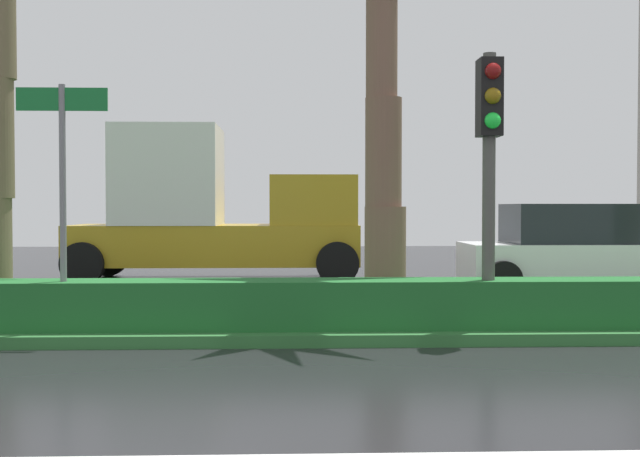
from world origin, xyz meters
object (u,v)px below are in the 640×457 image
(traffic_signal_median_right, at_px, (489,139))
(street_name_sign, at_px, (63,173))
(box_truck_lead, at_px, (212,212))
(car_in_traffic_second, at_px, (573,250))

(traffic_signal_median_right, height_order, street_name_sign, traffic_signal_median_right)
(box_truck_lead, bearing_deg, car_in_traffic_second, -21.25)
(street_name_sign, distance_m, car_in_traffic_second, 9.92)
(traffic_signal_median_right, xyz_separation_m, box_truck_lead, (-4.25, 8.22, -0.95))
(street_name_sign, xyz_separation_m, car_in_traffic_second, (8.25, 5.37, -1.25))
(traffic_signal_median_right, bearing_deg, box_truck_lead, 117.37)
(traffic_signal_median_right, height_order, box_truck_lead, traffic_signal_median_right)
(box_truck_lead, distance_m, car_in_traffic_second, 7.83)
(street_name_sign, bearing_deg, box_truck_lead, 83.14)
(traffic_signal_median_right, bearing_deg, street_name_sign, 179.75)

